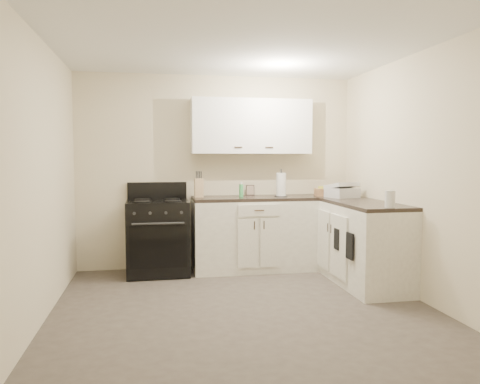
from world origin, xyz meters
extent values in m
plane|color=#473F38|center=(0.00, 0.00, 0.00)|extent=(3.60, 3.60, 0.00)
plane|color=white|center=(0.00, 0.00, 2.50)|extent=(3.60, 3.60, 0.00)
plane|color=beige|center=(0.00, 1.80, 1.25)|extent=(3.60, 0.00, 3.60)
plane|color=beige|center=(1.80, 0.00, 1.25)|extent=(0.00, 3.60, 3.60)
plane|color=beige|center=(-1.80, 0.00, 1.25)|extent=(0.00, 3.60, 3.60)
plane|color=beige|center=(0.00, -1.80, 1.25)|extent=(3.60, 0.00, 3.60)
cube|color=white|center=(0.43, 1.50, 0.45)|extent=(1.55, 0.60, 0.90)
cube|color=white|center=(1.50, 0.85, 0.45)|extent=(0.60, 1.90, 0.90)
cube|color=black|center=(0.43, 1.50, 0.92)|extent=(1.55, 0.60, 0.04)
cube|color=black|center=(1.50, 0.85, 0.92)|extent=(0.60, 1.90, 0.04)
cube|color=white|center=(0.43, 1.65, 1.84)|extent=(1.55, 0.30, 0.70)
cube|color=black|center=(-0.78, 1.48, 0.46)|extent=(0.75, 0.64, 0.90)
cube|color=#D8BB85|center=(-0.27, 1.55, 1.06)|extent=(0.11, 0.10, 0.24)
cylinder|color=white|center=(0.78, 1.46, 1.09)|extent=(0.14, 0.14, 0.30)
cylinder|color=#45B35C|center=(0.26, 1.48, 1.02)|extent=(0.07, 0.07, 0.16)
cube|color=black|center=(0.43, 1.73, 1.01)|extent=(0.11, 0.04, 0.14)
cube|color=tan|center=(1.39, 1.45, 0.99)|extent=(0.32, 0.23, 0.10)
cube|color=silver|center=(1.49, 1.20, 1.00)|extent=(0.40, 0.39, 0.12)
cylinder|color=silver|center=(1.50, 0.00, 1.03)|extent=(0.12, 0.12, 0.17)
cube|color=black|center=(1.18, 0.23, 0.52)|extent=(0.02, 0.16, 0.28)
cube|color=black|center=(1.18, 0.58, 0.53)|extent=(0.02, 0.14, 0.24)
camera|label=1|loc=(-0.85, -4.31, 1.45)|focal=35.00mm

